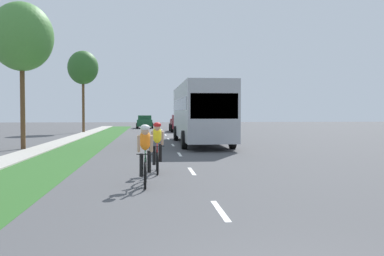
{
  "coord_description": "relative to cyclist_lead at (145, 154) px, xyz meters",
  "views": [
    {
      "loc": [
        -1.34,
        -3.78,
        1.88
      ],
      "look_at": [
        0.97,
        19.85,
        1.03
      ],
      "focal_mm": 40.77,
      "sensor_mm": 36.0,
      "label": 1
    }
  ],
  "objects": [
    {
      "name": "cyclist_lead",
      "position": [
        0.0,
        0.0,
        0.0
      ],
      "size": [
        0.42,
        1.72,
        1.58
      ],
      "color": "black",
      "rests_on": "ground_plane"
    },
    {
      "name": "pickup_maroon",
      "position": [
        3.2,
        31.28,
        0.02
      ],
      "size": [
        2.22,
        5.1,
        1.64
      ],
      "color": "maroon",
      "rests_on": "ground_plane"
    },
    {
      "name": "bus_silver",
      "position": [
        3.13,
        14.74,
        1.17
      ],
      "size": [
        2.78,
        11.6,
        3.48
      ],
      "color": "#A5A8AD",
      "rests_on": "ground_plane"
    },
    {
      "name": "sidewalk_concrete",
      "position": [
        -5.4,
        12.65,
        -0.81
      ],
      "size": [
        1.36,
        70.0,
        0.1
      ],
      "primitive_type": "cube",
      "color": "#B2ADA3",
      "rests_on": "ground_plane"
    },
    {
      "name": "grass_verge",
      "position": [
        -3.5,
        12.65,
        -0.81
      ],
      "size": [
        2.45,
        70.0,
        0.01
      ],
      "primitive_type": "cube",
      "color": "#2D6026",
      "rests_on": "ground_plane"
    },
    {
      "name": "ground_plane",
      "position": [
        1.45,
        12.65,
        -0.81
      ],
      "size": [
        120.0,
        120.0,
        0.0
      ],
      "primitive_type": "plane",
      "color": "#4C4C4F"
    },
    {
      "name": "cyclist_trailing",
      "position": [
        0.35,
        2.48,
        0.0
      ],
      "size": [
        0.42,
        1.72,
        1.58
      ],
      "color": "black",
      "rests_on": "ground_plane"
    },
    {
      "name": "sedan_dark_green",
      "position": [
        -0.43,
        41.02,
        -0.04
      ],
      "size": [
        1.98,
        4.3,
        1.52
      ],
      "color": "#194C2D",
      "rests_on": "ground_plane"
    },
    {
      "name": "lane_markings_center",
      "position": [
        1.45,
        16.65,
        -0.81
      ],
      "size": [
        0.12,
        52.2,
        0.01
      ],
      "color": "white",
      "rests_on": "ground_plane"
    },
    {
      "name": "street_tree_near",
      "position": [
        -6.35,
        11.94,
        4.91
      ],
      "size": [
        3.18,
        3.18,
        7.49
      ],
      "color": "brown",
      "rests_on": "ground_plane"
    },
    {
      "name": "street_tree_far",
      "position": [
        -6.0,
        30.18,
        5.18
      ],
      "size": [
        2.81,
        2.81,
        7.58
      ],
      "color": "brown",
      "rests_on": "ground_plane"
    }
  ]
}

